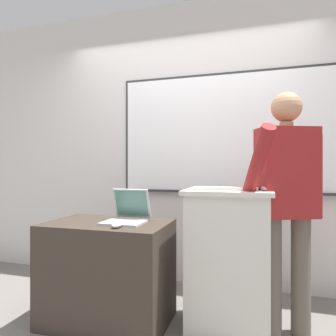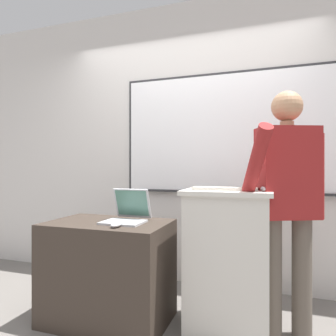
{
  "view_description": "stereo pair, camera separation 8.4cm",
  "coord_description": "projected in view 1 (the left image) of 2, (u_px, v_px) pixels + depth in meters",
  "views": [
    {
      "loc": [
        0.68,
        -1.65,
        1.16
      ],
      "look_at": [
        0.04,
        0.52,
        1.15
      ],
      "focal_mm": 32.0,
      "sensor_mm": 36.0,
      "label": 1
    },
    {
      "loc": [
        0.76,
        -1.63,
        1.16
      ],
      "look_at": [
        0.04,
        0.52,
        1.15
      ],
      "focal_mm": 32.0,
      "sensor_mm": 36.0,
      "label": 2
    }
  ],
  "objects": [
    {
      "name": "back_wall",
      "position": [
        189.0,
        142.0,
        3.06
      ],
      "size": [
        6.4,
        0.17,
        2.84
      ],
      "color": "silver",
      "rests_on": "ground_plane"
    },
    {
      "name": "lectern_podium",
      "position": [
        228.0,
        259.0,
        2.13
      ],
      "size": [
        0.6,
        0.5,
        1.0
      ],
      "color": "beige",
      "rests_on": "ground_plane"
    },
    {
      "name": "side_desk",
      "position": [
        108.0,
        272.0,
        2.24
      ],
      "size": [
        0.91,
        0.58,
        0.75
      ],
      "color": "#382D26",
      "rests_on": "ground_plane"
    },
    {
      "name": "person_presenter",
      "position": [
        286.0,
        196.0,
        2.05
      ],
      "size": [
        0.56,
        0.65,
        1.68
      ],
      "rotation": [
        0.0,
        0.0,
        0.39
      ],
      "color": "brown",
      "rests_on": "ground_plane"
    },
    {
      "name": "laptop",
      "position": [
        128.0,
        213.0,
        2.25
      ],
      "size": [
        0.3,
        0.32,
        0.25
      ],
      "color": "#B7BABF",
      "rests_on": "side_desk"
    },
    {
      "name": "wireless_keyboard",
      "position": [
        225.0,
        189.0,
        2.07
      ],
      "size": [
        0.44,
        0.12,
        0.02
      ],
      "color": "beige",
      "rests_on": "lectern_podium"
    },
    {
      "name": "computer_mouse_by_laptop",
      "position": [
        117.0,
        225.0,
        2.03
      ],
      "size": [
        0.06,
        0.1,
        0.03
      ],
      "color": "#BCBCC1",
      "rests_on": "side_desk"
    },
    {
      "name": "computer_mouse_by_keyboard",
      "position": [
        266.0,
        188.0,
        1.98
      ],
      "size": [
        0.06,
        0.1,
        0.03
      ],
      "color": "#BCBCC1",
      "rests_on": "lectern_podium"
    }
  ]
}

